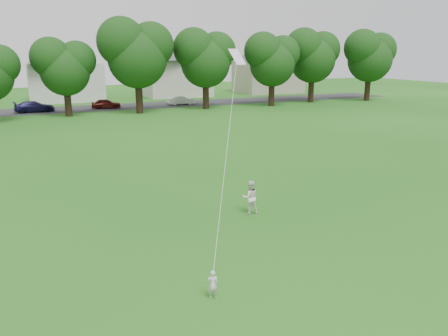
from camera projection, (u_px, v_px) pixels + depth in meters
name	position (u px, v px, depth m)	size (l,w,h in m)	color
ground	(212.00, 251.00, 14.97)	(160.00, 160.00, 0.00)	#1B5413
street	(75.00, 109.00, 51.94)	(90.00, 7.00, 0.01)	#2D2D30
toddler	(213.00, 284.00, 11.96)	(0.31, 0.20, 0.85)	silver
older_boy	(250.00, 197.00, 18.22)	(0.70, 0.54, 1.44)	white
kite	(228.00, 140.00, 15.80)	(2.90, 4.61, 11.22)	white
tree_row	(124.00, 55.00, 46.40)	(79.77, 8.01, 10.49)	black
house_row	(93.00, 64.00, 60.99)	(77.53, 14.28, 10.03)	silver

